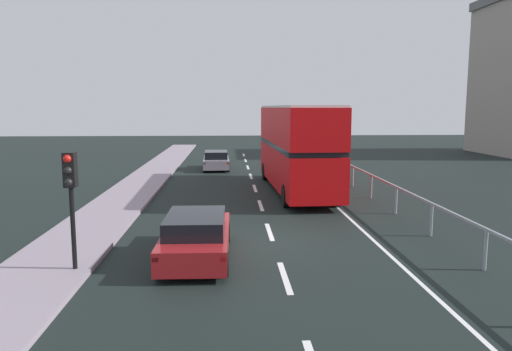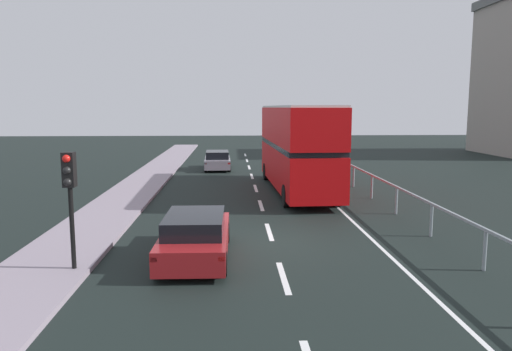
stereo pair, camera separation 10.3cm
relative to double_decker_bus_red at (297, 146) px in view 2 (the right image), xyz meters
The scene contains 8 objects.
ground_plane 9.92m from the double_decker_bus_red, 102.46° to the right, with size 75.01×120.00×0.10m, color black.
near_sidewalk_kerb 12.82m from the double_decker_bus_red, 131.88° to the right, with size 2.57×80.00×0.14m, color gray.
lane_paint_markings 2.48m from the double_decker_bus_red, 98.42° to the right, with size 3.47×46.00×0.01m.
bridge_side_railing 3.67m from the double_decker_bus_red, ahead, with size 0.10×42.00×1.16m.
double_decker_bus_red is the anchor object (origin of this frame).
hatchback_car_near 12.11m from the double_decker_bus_red, 111.76° to the right, with size 1.95×4.63×1.33m.
traffic_signal_pole 14.44m from the double_decker_bus_red, 121.54° to the right, with size 0.30×0.42×3.07m.
sedan_car_ahead 10.42m from the double_decker_bus_red, 115.02° to the left, with size 1.88×4.31×1.30m.
Camera 2 is at (-1.33, -15.52, 4.35)m, focal length 34.21 mm.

